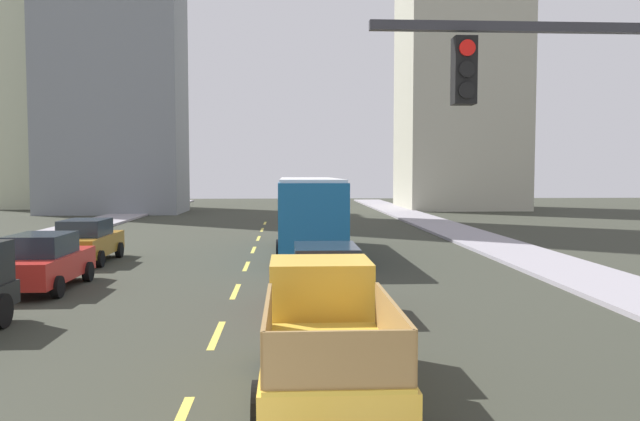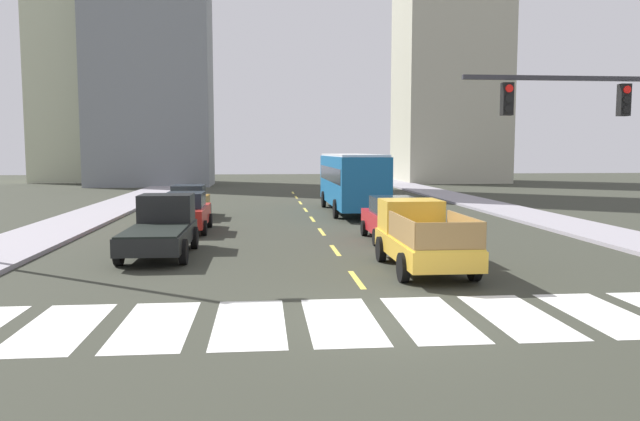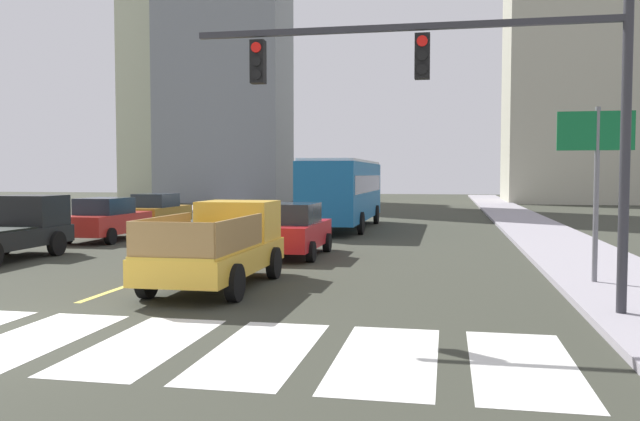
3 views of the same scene
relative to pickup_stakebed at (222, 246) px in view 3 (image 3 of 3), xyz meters
name	(u,v)px [view 3 (image 3 of 3)]	position (x,y,z in m)	size (l,w,h in m)	color
sidewalk_right	(552,239)	(9.41, 12.44, -0.86)	(3.23, 110.00, 0.15)	#969198
sidewalk_left	(32,230)	(-13.75, 12.44, -0.86)	(3.23, 110.00, 0.15)	#969198
crosswalk_stripe_5	(34,339)	(-1.22, -5.56, -0.93)	(1.44, 3.66, 0.01)	silver
crosswalk_stripe_6	(143,345)	(0.67, -5.56, -0.93)	(1.44, 3.66, 0.01)	silver
crosswalk_stripe_7	(260,351)	(2.56, -5.56, -0.93)	(1.44, 3.66, 0.01)	silver
crosswalk_stripe_8	(387,358)	(4.45, -5.56, -0.93)	(1.44, 3.66, 0.01)	silver
crosswalk_stripe_9	(523,365)	(6.35, -5.56, -0.93)	(1.44, 3.66, 0.01)	silver
lane_dash_0	(107,293)	(-2.17, -1.56, -0.93)	(0.16, 2.40, 0.01)	gold
lane_dash_1	(192,263)	(-2.17, 3.44, -0.93)	(0.16, 2.40, 0.01)	gold
lane_dash_2	(243,245)	(-2.17, 8.44, -0.93)	(0.16, 2.40, 0.01)	gold
lane_dash_3	(277,233)	(-2.17, 13.44, -0.93)	(0.16, 2.40, 0.01)	gold
lane_dash_4	(302,225)	(-2.17, 18.44, -0.93)	(0.16, 2.40, 0.01)	gold
lane_dash_5	(320,219)	(-2.17, 23.44, -0.93)	(0.16, 2.40, 0.01)	gold
lane_dash_6	(334,214)	(-2.17, 28.44, -0.93)	(0.16, 2.40, 0.01)	gold
lane_dash_7	(345,210)	(-2.17, 33.44, -0.93)	(0.16, 2.40, 0.01)	gold
pickup_stakebed	(222,246)	(0.00, 0.00, 0.00)	(2.18, 5.20, 1.96)	gold
pickup_dark	(8,230)	(-8.15, 3.22, -0.02)	(2.18, 5.20, 1.96)	black
city_bus	(344,189)	(0.32, 16.66, 1.02)	(2.72, 10.80, 3.32)	#175F98
sedan_mid	(292,230)	(0.37, 5.65, -0.08)	(2.02, 4.40, 1.72)	red
sedan_near_left	(157,211)	(-8.56, 14.79, -0.08)	(2.02, 4.40, 1.72)	#A56D1D
sedan_far	(106,219)	(-8.05, 9.03, -0.08)	(2.02, 4.40, 1.72)	red
traffic_signal_gantry	(480,92)	(5.86, -2.37, 3.23)	(8.07, 0.27, 6.00)	#2D2D33
direction_sign_green	(596,158)	(8.64, 1.19, 2.10)	(1.70, 0.12, 4.20)	slate
block_mid_left	(569,42)	(16.30, 50.33, 14.08)	(11.24, 10.08, 30.04)	#B1AF99
block_mid_right	(172,54)	(-25.92, 56.47, 15.48)	(7.92, 11.76, 32.84)	beige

